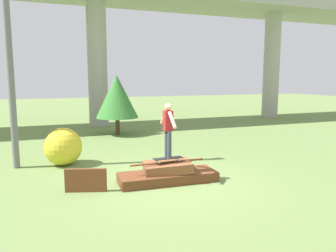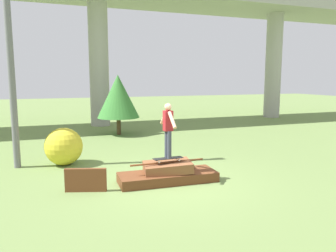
{
  "view_description": "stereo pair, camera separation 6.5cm",
  "coord_description": "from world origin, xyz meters",
  "px_view_note": "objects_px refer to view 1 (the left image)",
  "views": [
    {
      "loc": [
        -3.0,
        -7.88,
        2.74
      ],
      "look_at": [
        0.01,
        0.02,
        1.5
      ],
      "focal_mm": 35.0,
      "sensor_mm": 36.0,
      "label": 1
    },
    {
      "loc": [
        -2.94,
        -7.91,
        2.74
      ],
      "look_at": [
        0.01,
        0.02,
        1.5
      ],
      "focal_mm": 35.0,
      "sensor_mm": 36.0,
      "label": 2
    }
  ],
  "objects_px": {
    "skateboard": "(168,158)",
    "utility_pole": "(7,28)",
    "tree_behind_left": "(117,96)",
    "bush_yellow_flowering": "(63,147)",
    "skater": "(168,127)"
  },
  "relations": [
    {
      "from": "utility_pole",
      "to": "tree_behind_left",
      "type": "distance_m",
      "value": 6.81
    },
    {
      "from": "skateboard",
      "to": "skater",
      "type": "xyz_separation_m",
      "value": [
        -0.0,
        -0.0,
        0.83
      ]
    },
    {
      "from": "bush_yellow_flowering",
      "to": "tree_behind_left",
      "type": "bearing_deg",
      "value": 60.56
    },
    {
      "from": "skateboard",
      "to": "tree_behind_left",
      "type": "relative_size",
      "value": 0.28
    },
    {
      "from": "tree_behind_left",
      "to": "bush_yellow_flowering",
      "type": "xyz_separation_m",
      "value": [
        -2.83,
        -5.01,
        -1.28
      ]
    },
    {
      "from": "utility_pole",
      "to": "tree_behind_left",
      "type": "relative_size",
      "value": 2.78
    },
    {
      "from": "skater",
      "to": "utility_pole",
      "type": "bearing_deg",
      "value": 142.84
    },
    {
      "from": "skateboard",
      "to": "utility_pole",
      "type": "relative_size",
      "value": 0.1
    },
    {
      "from": "utility_pole",
      "to": "tree_behind_left",
      "type": "height_order",
      "value": "utility_pole"
    },
    {
      "from": "skater",
      "to": "utility_pole",
      "type": "distance_m",
      "value": 5.58
    },
    {
      "from": "skater",
      "to": "tree_behind_left",
      "type": "bearing_deg",
      "value": 87.61
    },
    {
      "from": "utility_pole",
      "to": "tree_behind_left",
      "type": "xyz_separation_m",
      "value": [
        4.21,
        4.83,
        -2.31
      ]
    },
    {
      "from": "skateboard",
      "to": "utility_pole",
      "type": "xyz_separation_m",
      "value": [
        -3.88,
        2.94,
        3.55
      ]
    },
    {
      "from": "bush_yellow_flowering",
      "to": "skater",
      "type": "bearing_deg",
      "value": -47.85
    },
    {
      "from": "utility_pole",
      "to": "bush_yellow_flowering",
      "type": "relative_size",
      "value": 6.84
    }
  ]
}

